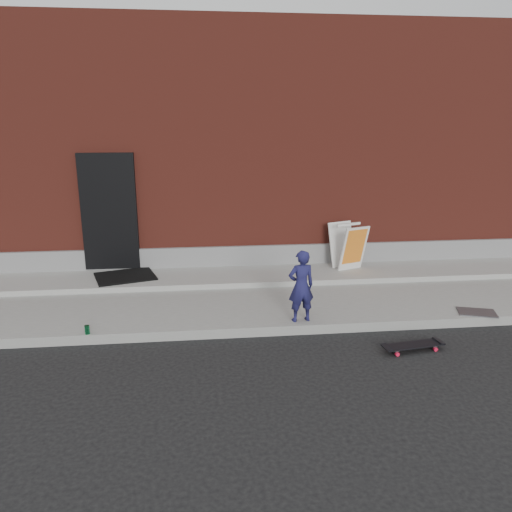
{
  "coord_description": "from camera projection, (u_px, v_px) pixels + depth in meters",
  "views": [
    {
      "loc": [
        -0.83,
        -6.78,
        3.12
      ],
      "look_at": [
        0.01,
        0.8,
        1.03
      ],
      "focal_mm": 35.0,
      "sensor_mm": 36.0,
      "label": 1
    }
  ],
  "objects": [
    {
      "name": "pizza_sign",
      "position": [
        348.0,
        246.0,
        9.86
      ],
      "size": [
        0.74,
        0.8,
        0.91
      ],
      "color": "silver",
      "rests_on": "apron"
    },
    {
      "name": "utility_plate",
      "position": [
        477.0,
        312.0,
        7.94
      ],
      "size": [
        0.66,
        0.53,
        0.02
      ],
      "primitive_type": "cube",
      "rotation": [
        0.0,
        0.0,
        -0.31
      ],
      "color": "#525257",
      "rests_on": "sidewalk"
    },
    {
      "name": "ground",
      "position": [
        261.0,
        337.0,
        7.41
      ],
      "size": [
        80.0,
        80.0,
        0.0
      ],
      "primitive_type": "plane",
      "color": "black",
      "rests_on": "ground"
    },
    {
      "name": "skateboard",
      "position": [
        413.0,
        346.0,
        6.95
      ],
      "size": [
        0.88,
        0.34,
        0.1
      ],
      "color": "red",
      "rests_on": "ground"
    },
    {
      "name": "sidewalk",
      "position": [
        251.0,
        298.0,
        8.83
      ],
      "size": [
        20.0,
        3.0,
        0.15
      ],
      "primitive_type": "cube",
      "color": "gray",
      "rests_on": "ground"
    },
    {
      "name": "building",
      "position": [
        230.0,
        144.0,
        13.46
      ],
      "size": [
        20.0,
        8.1,
        5.0
      ],
      "color": "maroon",
      "rests_on": "ground"
    },
    {
      "name": "soda_can",
      "position": [
        87.0,
        330.0,
        7.14
      ],
      "size": [
        0.09,
        0.09,
        0.13
      ],
      "primitive_type": "cylinder",
      "rotation": [
        0.0,
        0.0,
        0.43
      ],
      "color": "#17773F",
      "rests_on": "sidewalk"
    },
    {
      "name": "doormat",
      "position": [
        125.0,
        276.0,
        9.41
      ],
      "size": [
        1.27,
        1.13,
        0.03
      ],
      "primitive_type": "cube",
      "rotation": [
        0.0,
        0.0,
        0.3
      ],
      "color": "black",
      "rests_on": "apron"
    },
    {
      "name": "child",
      "position": [
        301.0,
        286.0,
        7.49
      ],
      "size": [
        0.44,
        0.33,
        1.11
      ],
      "primitive_type": "imported",
      "rotation": [
        0.0,
        0.0,
        3.3
      ],
      "color": "#1B1A49",
      "rests_on": "sidewalk"
    },
    {
      "name": "apron",
      "position": [
        247.0,
        276.0,
        9.66
      ],
      "size": [
        20.0,
        1.2,
        0.1
      ],
      "primitive_type": "cube",
      "color": "gray",
      "rests_on": "sidewalk"
    }
  ]
}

